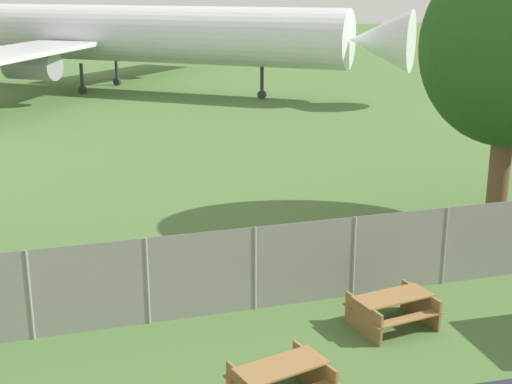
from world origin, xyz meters
TOP-DOWN VIEW (x-y plane):
  - perimeter_fence at (0.00, 9.54)m, footprint 56.07×0.07m
  - airplane at (-1.68, 47.01)m, footprint 35.77×29.71m
  - picnic_bench_near_cabin at (-3.23, 5.64)m, footprint 2.00×1.77m
  - picnic_bench_open_grass at (0.17, 7.76)m, footprint 1.96×1.65m
  - tree_left_of_cabin at (6.68, 13.21)m, footprint 5.51×5.51m

SIDE VIEW (x-z plane):
  - picnic_bench_near_cabin at x=-3.23m, z-range 0.09..0.85m
  - picnic_bench_open_grass at x=0.17m, z-range 0.09..0.85m
  - perimeter_fence at x=0.00m, z-range 0.00..2.08m
  - airplane at x=-1.68m, z-range -1.90..9.92m
  - tree_left_of_cabin at x=6.68m, z-range 1.29..9.98m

